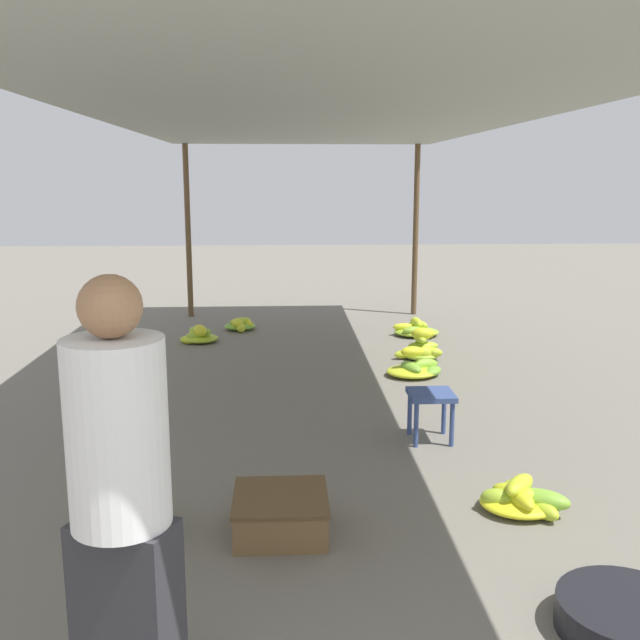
{
  "coord_description": "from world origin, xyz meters",
  "views": [
    {
      "loc": [
        -0.3,
        -1.76,
        1.99
      ],
      "look_at": [
        0.0,
        3.87,
        0.87
      ],
      "focal_mm": 40.0,
      "sensor_mm": 36.0,
      "label": 1
    }
  ],
  "objects": [
    {
      "name": "banana_pile_left_1",
      "position": [
        -1.35,
        6.89,
        0.09
      ],
      "size": [
        0.51,
        0.53,
        0.24
      ],
      "color": "#8ABC33",
      "rests_on": "ground"
    },
    {
      "name": "banana_pile_right_2",
      "position": [
        1.05,
        5.22,
        0.08
      ],
      "size": [
        0.6,
        0.46,
        0.31
      ],
      "color": "#85BA34",
      "rests_on": "ground"
    },
    {
      "name": "banana_pile_right_0",
      "position": [
        1.14,
        2.19,
        0.08
      ],
      "size": [
        0.55,
        0.46,
        0.22
      ],
      "color": "#BACF2B",
      "rests_on": "ground"
    },
    {
      "name": "basin_black",
      "position": [
        1.22,
        1.0,
        0.07
      ],
      "size": [
        0.62,
        0.62,
        0.15
      ],
      "color": "black",
      "rests_on": "ground"
    },
    {
      "name": "canopy_post_back_left",
      "position": [
        -1.65,
        8.61,
        1.24
      ],
      "size": [
        0.08,
        0.08,
        2.48
      ],
      "primitive_type": "cylinder",
      "color": "brown",
      "rests_on": "ground"
    },
    {
      "name": "banana_pile_left_2",
      "position": [
        -0.87,
        7.58,
        0.07
      ],
      "size": [
        0.41,
        0.45,
        0.17
      ],
      "color": "yellow",
      "rests_on": "ground"
    },
    {
      "name": "canopy_post_back_right",
      "position": [
        1.65,
        8.61,
        1.24
      ],
      "size": [
        0.08,
        0.08,
        2.48
      ],
      "primitive_type": "cylinder",
      "color": "brown",
      "rests_on": "ground"
    },
    {
      "name": "vendor_foreground",
      "position": [
        -0.88,
        0.63,
        0.87
      ],
      "size": [
        0.46,
        0.46,
        1.67
      ],
      "color": "#2D2D33",
      "rests_on": "ground"
    },
    {
      "name": "crate_near",
      "position": [
        -0.32,
        2.01,
        0.11
      ],
      "size": [
        0.54,
        0.54,
        0.23
      ],
      "color": "brown",
      "rests_on": "ground"
    },
    {
      "name": "banana_pile_right_1",
      "position": [
        1.24,
        5.91,
        0.12
      ],
      "size": [
        0.55,
        0.44,
        0.36
      ],
      "color": "yellow",
      "rests_on": "ground"
    },
    {
      "name": "canopy_tarp",
      "position": [
        0.0,
        4.45,
        2.5
      ],
      "size": [
        3.7,
        8.71,
        0.04
      ],
      "primitive_type": "cube",
      "color": "#9EA399",
      "rests_on": "canopy_post_front_left"
    },
    {
      "name": "banana_pile_left_0",
      "position": [
        -1.2,
        2.08,
        0.06
      ],
      "size": [
        0.59,
        0.55,
        0.15
      ],
      "color": "#BCCF2A",
      "rests_on": "ground"
    },
    {
      "name": "stool",
      "position": [
        0.83,
        3.41,
        0.31
      ],
      "size": [
        0.34,
        0.34,
        0.39
      ],
      "color": "#384C84",
      "rests_on": "ground"
    },
    {
      "name": "banana_pile_right_3",
      "position": [
        1.41,
        7.12,
        0.08
      ],
      "size": [
        0.59,
        0.57,
        0.23
      ],
      "color": "#8EBD33",
      "rests_on": "ground"
    }
  ]
}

